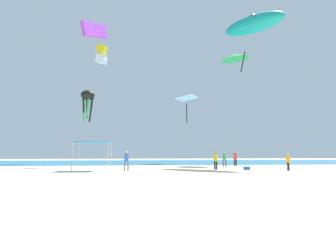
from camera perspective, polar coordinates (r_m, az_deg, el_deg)
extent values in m
cube|color=beige|center=(20.66, 2.32, -12.57)|extent=(110.00, 110.00, 0.10)
cube|color=#1E6B93|center=(48.71, -2.39, -9.81)|extent=(110.00, 25.29, 0.03)
cylinder|color=#B2B2B7|center=(25.52, -19.43, -8.26)|extent=(0.07, 0.07, 2.56)
cylinder|color=#B2B2B7|center=(24.98, -12.43, -8.53)|extent=(0.07, 0.07, 2.56)
cylinder|color=#B2B2B7|center=(28.03, -18.19, -8.24)|extent=(0.07, 0.07, 2.56)
cylinder|color=#B2B2B7|center=(27.54, -11.81, -8.48)|extent=(0.07, 0.07, 2.56)
cube|color=#1972B7|center=(26.49, -15.37, -5.56)|extent=(3.17, 2.64, 0.06)
cylinder|color=black|center=(35.87, 13.77, -9.63)|extent=(0.16, 0.16, 0.84)
cylinder|color=black|center=(36.13, 14.08, -9.61)|extent=(0.16, 0.16, 0.84)
cylinder|color=red|center=(35.98, 13.89, -8.37)|extent=(0.44, 0.44, 0.73)
sphere|color=tan|center=(35.98, 13.86, -7.58)|extent=(0.27, 0.27, 0.27)
cylinder|color=slate|center=(25.48, -9.07, -10.57)|extent=(0.16, 0.16, 0.82)
cylinder|color=slate|center=(25.53, -8.35, -10.58)|extent=(0.16, 0.16, 0.82)
cylinder|color=blue|center=(25.48, -8.67, -8.86)|extent=(0.43, 0.43, 0.71)
sphere|color=tan|center=(25.47, -8.65, -7.76)|extent=(0.27, 0.27, 0.27)
cylinder|color=brown|center=(33.14, 11.49, -9.89)|extent=(0.16, 0.16, 0.80)
cylinder|color=brown|center=(33.20, 12.02, -9.87)|extent=(0.16, 0.16, 0.80)
cylinder|color=green|center=(33.15, 11.72, -8.59)|extent=(0.42, 0.42, 0.69)
sphere|color=tan|center=(33.15, 11.70, -7.76)|extent=(0.26, 0.26, 0.26)
cylinder|color=black|center=(27.97, 23.98, -9.84)|extent=(0.14, 0.14, 0.72)
cylinder|color=black|center=(27.70, 23.81, -9.88)|extent=(0.14, 0.14, 0.72)
cylinder|color=orange|center=(27.81, 23.81, -8.48)|extent=(0.38, 0.38, 0.63)
sphere|color=tan|center=(27.81, 23.76, -7.59)|extent=(0.24, 0.24, 0.24)
cylinder|color=black|center=(27.50, 10.15, -10.35)|extent=(0.16, 0.16, 0.81)
cylinder|color=black|center=(27.23, 9.77, -10.38)|extent=(0.16, 0.16, 0.81)
cylinder|color=yellow|center=(27.34, 9.92, -8.79)|extent=(0.42, 0.42, 0.70)
sphere|color=tan|center=(27.34, 9.90, -7.77)|extent=(0.26, 0.26, 0.26)
cube|color=blue|center=(27.73, 16.16, -10.65)|extent=(0.56, 0.36, 0.32)
cube|color=white|center=(27.72, 16.15, -10.29)|extent=(0.57, 0.37, 0.03)
ellipsoid|color=black|center=(35.89, -16.46, 4.02)|extent=(2.42, 2.42, 1.24)
cylinder|color=black|center=(35.35, -17.24, 2.03)|extent=(0.32, 0.33, 1.92)
cylinder|color=green|center=(35.08, -16.49, 1.60)|extent=(0.26, 0.43, 2.49)
cylinder|color=black|center=(35.34, -15.81, 1.04)|extent=(0.48, 0.27, 3.05)
cylinder|color=green|center=(35.94, -15.86, 1.82)|extent=(0.32, 0.33, 1.92)
cylinder|color=black|center=(36.11, -16.63, 1.34)|extent=(0.26, 0.43, 2.49)
cylinder|color=green|center=(35.78, -17.34, 0.99)|extent=(0.48, 0.27, 3.05)
cube|color=purple|center=(29.91, -15.06, 16.77)|extent=(2.03, 4.55, 2.89)
cube|color=pink|center=(29.65, -15.10, 15.65)|extent=(1.40, 3.48, 1.60)
cube|color=white|center=(45.02, 3.91, 3.57)|extent=(4.21, 4.21, 0.44)
cylinder|color=black|center=(44.59, 3.95, 0.43)|extent=(0.20, 0.20, 3.20)
cube|color=yellow|center=(51.69, -13.67, 13.20)|extent=(2.15, 1.97, 1.67)
cube|color=white|center=(51.06, -13.74, 11.26)|extent=(2.15, 1.97, 1.67)
ellipsoid|color=teal|center=(42.03, 17.48, 17.70)|extent=(8.24, 8.24, 3.12)
cone|color=purple|center=(42.61, 17.40, 19.32)|extent=(1.91, 1.91, 1.22)
cone|color=green|center=(44.17, 13.77, 11.76)|extent=(5.55, 5.51, 1.30)
cylinder|color=black|center=(42.39, 15.42, 10.68)|extent=(1.06, 0.50, 3.30)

